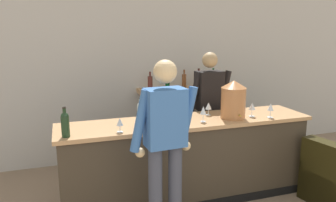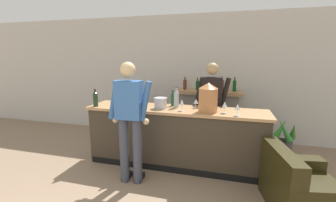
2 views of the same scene
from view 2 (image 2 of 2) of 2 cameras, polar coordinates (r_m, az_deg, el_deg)
name	(u,v)px [view 2 (image 2 of 2)]	position (r m, az deg, el deg)	size (l,w,h in m)	color
wall_back_panel	(181,77)	(5.21, 3.37, 6.13)	(12.00, 0.07, 2.75)	beige
bar_counter	(175,137)	(3.84, 1.81, -9.10)	(2.97, 0.65, 0.99)	#382F23
fireplace_stone	(208,115)	(5.00, 10.18, -3.54)	(1.37, 0.52, 1.43)	gray
armchair_black	(298,191)	(3.27, 30.20, -19.19)	(0.92, 1.02, 0.78)	black
potted_plant_corner	(285,140)	(4.80, 27.55, -8.77)	(0.43, 0.45, 0.72)	#4A4646
person_customer	(130,118)	(3.22, -9.72, -4.31)	(0.66, 0.32, 1.77)	#3A3E4B
person_bartender	(211,105)	(4.19, 10.93, -1.10)	(0.66, 0.33, 1.73)	#483E30
copper_dispenser	(208,97)	(3.48, 10.15, 0.91)	(0.29, 0.33, 0.45)	#AF6F3F
ice_bucket_steel	(160,103)	(3.70, -1.93, -0.49)	(0.22, 0.22, 0.18)	silver
wine_bottle_merlot_tall	(95,99)	(4.03, -17.96, 0.59)	(0.08, 0.08, 0.30)	#1B321C
wine_bottle_chardonnay_pale	(138,100)	(3.69, -7.67, 0.20)	(0.07, 0.07, 0.32)	brown
wine_bottle_burgundy_dark	(145,99)	(3.88, -5.82, 0.63)	(0.08, 0.08, 0.29)	#ACBAB9
wine_bottle_rose_blush	(176,98)	(3.74, 2.13, 0.69)	(0.08, 0.08, 0.35)	#A1ABC2
wine_bottle_riesling_slim	(173,99)	(3.87, 1.25, 0.54)	(0.07, 0.07, 0.27)	#18411A
wine_glass_mid_counter	(225,105)	(3.48, 14.20, -1.02)	(0.08, 0.08, 0.17)	silver
wine_glass_back_row	(196,101)	(3.74, 7.10, -0.11)	(0.08, 0.08, 0.16)	silver
wine_glass_front_right	(182,103)	(3.52, 3.53, -0.45)	(0.07, 0.07, 0.18)	silver
wine_glass_front_left	(237,107)	(3.38, 17.23, -1.56)	(0.07, 0.07, 0.17)	silver
wine_glass_by_dispenser	(123,102)	(3.76, -11.32, -0.30)	(0.07, 0.07, 0.15)	silver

